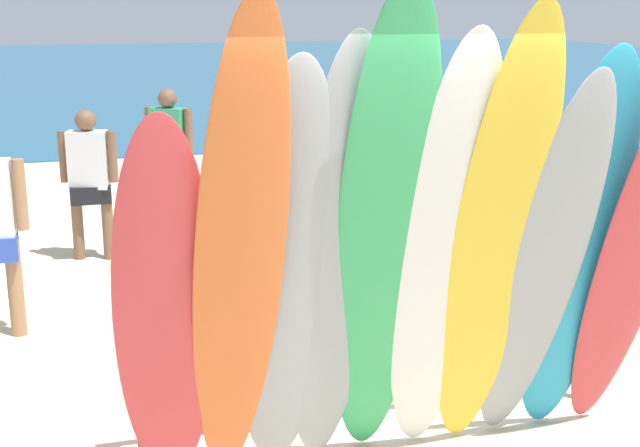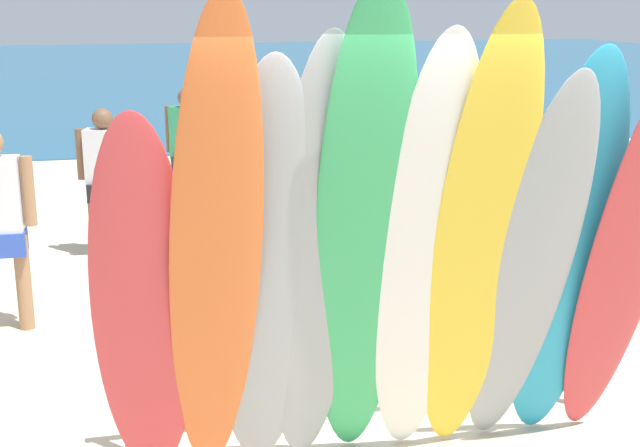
% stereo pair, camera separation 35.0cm
% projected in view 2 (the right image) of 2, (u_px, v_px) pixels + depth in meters
% --- Properties ---
extents(ground, '(60.00, 60.00, 0.00)m').
position_uv_depth(ground, '(191.00, 125.00, 18.70)').
color(ground, beige).
extents(ocean_water, '(60.00, 40.00, 0.02)m').
position_uv_depth(ocean_water, '(158.00, 68.00, 34.03)').
color(ocean_water, '#235B7F').
rests_on(ocean_water, ground).
extents(surfboard_rack, '(3.06, 0.07, 0.76)m').
position_uv_depth(surfboard_rack, '(367.00, 342.00, 5.34)').
color(surfboard_rack, brown).
rests_on(surfboard_rack, ground).
extents(surfboard_red_0, '(0.57, 0.71, 2.19)m').
position_uv_depth(surfboard_red_0, '(144.00, 313.00, 4.42)').
color(surfboard_red_0, '#D13D42').
rests_on(surfboard_red_0, ground).
extents(surfboard_orange_1, '(0.54, 0.99, 2.73)m').
position_uv_depth(surfboard_orange_1, '(216.00, 265.00, 4.30)').
color(surfboard_orange_1, orange).
rests_on(surfboard_orange_1, ground).
extents(surfboard_grey_2, '(0.59, 0.71, 2.43)m').
position_uv_depth(surfboard_grey_2, '(266.00, 280.00, 4.54)').
color(surfboard_grey_2, '#999EA3').
rests_on(surfboard_grey_2, ground).
extents(surfboard_grey_3, '(0.56, 0.72, 2.54)m').
position_uv_depth(surfboard_grey_3, '(315.00, 267.00, 4.59)').
color(surfboard_grey_3, '#999EA3').
rests_on(surfboard_grey_3, ground).
extents(surfboard_green_4, '(0.62, 0.96, 2.79)m').
position_uv_depth(surfboard_green_4, '(363.00, 245.00, 4.53)').
color(surfboard_green_4, '#38B266').
rests_on(surfboard_green_4, ground).
extents(surfboard_white_5, '(0.57, 0.86, 2.55)m').
position_uv_depth(surfboard_white_5, '(425.00, 263.00, 4.63)').
color(surfboard_white_5, white).
rests_on(surfboard_white_5, ground).
extents(surfboard_yellow_6, '(0.57, 0.94, 2.68)m').
position_uv_depth(surfboard_yellow_6, '(478.00, 252.00, 4.61)').
color(surfboard_yellow_6, yellow).
rests_on(surfboard_yellow_6, ground).
extents(surfboard_grey_7, '(0.61, 0.89, 2.35)m').
position_uv_depth(surfboard_grey_7, '(528.00, 273.00, 4.78)').
color(surfboard_grey_7, '#999EA3').
rests_on(surfboard_grey_7, ground).
extents(surfboard_teal_8, '(0.61, 0.74, 2.45)m').
position_uv_depth(surfboard_teal_8, '(565.00, 258.00, 4.90)').
color(surfboard_teal_8, '#289EC6').
rests_on(surfboard_teal_8, ground).
extents(surfboard_red_9, '(0.49, 0.90, 2.49)m').
position_uv_depth(surfboard_red_9, '(627.00, 257.00, 4.85)').
color(surfboard_red_9, '#D13D42').
rests_on(surfboard_red_9, ground).
extents(beachgoer_by_water, '(0.40, 0.53, 1.55)m').
position_uv_depth(beachgoer_by_water, '(268.00, 127.00, 12.21)').
color(beachgoer_by_water, beige).
rests_on(beachgoer_by_water, ground).
extents(beachgoer_midbeach, '(0.61, 0.36, 1.70)m').
position_uv_depth(beachgoer_midbeach, '(286.00, 111.00, 13.35)').
color(beachgoer_midbeach, tan).
rests_on(beachgoer_midbeach, ground).
extents(beachgoer_near_rack, '(0.52, 0.42, 1.65)m').
position_uv_depth(beachgoer_near_rack, '(189.00, 146.00, 10.29)').
color(beachgoer_near_rack, brown).
rests_on(beachgoer_near_rack, ground).
extents(beachgoer_photographing, '(0.58, 0.30, 1.57)m').
position_uv_depth(beachgoer_photographing, '(106.00, 172.00, 8.98)').
color(beachgoer_photographing, brown).
rests_on(beachgoer_photographing, ground).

